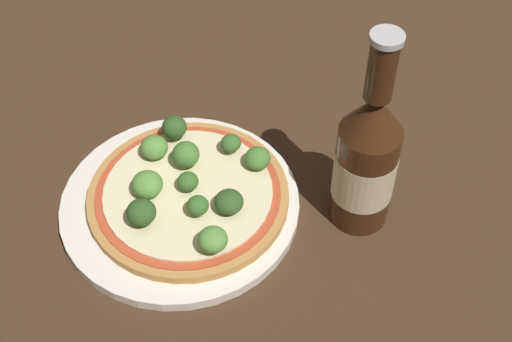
{
  "coord_description": "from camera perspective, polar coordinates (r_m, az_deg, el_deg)",
  "views": [
    {
      "loc": [
        0.19,
        -0.43,
        0.6
      ],
      "look_at": [
        0.07,
        0.03,
        0.06
      ],
      "focal_mm": 50.0,
      "sensor_mm": 36.0,
      "label": 1
    }
  ],
  "objects": [
    {
      "name": "ground_plane",
      "position": [
        0.76,
        -5.65,
        -3.57
      ],
      "size": [
        3.0,
        3.0,
        0.0
      ],
      "primitive_type": "plane",
      "color": "#3D2819"
    },
    {
      "name": "plate",
      "position": [
        0.77,
        -6.07,
        -2.68
      ],
      "size": [
        0.25,
        0.25,
        0.01
      ],
      "color": "silver",
      "rests_on": "ground_plane"
    },
    {
      "name": "pizza",
      "position": [
        0.76,
        -5.48,
        -1.91
      ],
      "size": [
        0.21,
        0.21,
        0.01
      ],
      "color": "#B77F42",
      "rests_on": "plate"
    },
    {
      "name": "broccoli_floret_0",
      "position": [
        0.78,
        -8.14,
        1.89
      ],
      "size": [
        0.03,
        0.03,
        0.02
      ],
      "color": "#7A9E5B",
      "rests_on": "pizza"
    },
    {
      "name": "broccoli_floret_1",
      "position": [
        0.79,
        -6.55,
        3.49
      ],
      "size": [
        0.03,
        0.03,
        0.03
      ],
      "color": "#7A9E5B",
      "rests_on": "pizza"
    },
    {
      "name": "broccoli_floret_2",
      "position": [
        0.77,
        -2.02,
        2.24
      ],
      "size": [
        0.02,
        0.02,
        0.02
      ],
      "color": "#7A9E5B",
      "rests_on": "pizza"
    },
    {
      "name": "broccoli_floret_3",
      "position": [
        0.72,
        -2.1,
        -2.29
      ],
      "size": [
        0.03,
        0.03,
        0.02
      ],
      "color": "#7A9E5B",
      "rests_on": "pizza"
    },
    {
      "name": "broccoli_floret_4",
      "position": [
        0.72,
        -9.16,
        -3.29
      ],
      "size": [
        0.03,
        0.03,
        0.03
      ],
      "color": "#7A9E5B",
      "rests_on": "pizza"
    },
    {
      "name": "broccoli_floret_5",
      "position": [
        0.76,
        -5.63,
        1.32
      ],
      "size": [
        0.03,
        0.03,
        0.03
      ],
      "color": "#7A9E5B",
      "rests_on": "pizza"
    },
    {
      "name": "broccoli_floret_6",
      "position": [
        0.69,
        -3.47,
        -5.5
      ],
      "size": [
        0.03,
        0.03,
        0.03
      ],
      "color": "#7A9E5B",
      "rests_on": "pizza"
    },
    {
      "name": "broccoli_floret_7",
      "position": [
        0.74,
        -8.74,
        -1.16
      ],
      "size": [
        0.03,
        0.03,
        0.03
      ],
      "color": "#7A9E5B",
      "rests_on": "pizza"
    },
    {
      "name": "broccoli_floret_8",
      "position": [
        0.72,
        -4.67,
        -2.78
      ],
      "size": [
        0.02,
        0.02,
        0.02
      ],
      "color": "#7A9E5B",
      "rests_on": "pizza"
    },
    {
      "name": "broccoli_floret_9",
      "position": [
        0.74,
        -5.37,
        -0.87
      ],
      "size": [
        0.02,
        0.02,
        0.02
      ],
      "color": "#7A9E5B",
      "rests_on": "pizza"
    },
    {
      "name": "broccoli_floret_10",
      "position": [
        0.76,
        0.14,
        1.03
      ],
      "size": [
        0.03,
        0.03,
        0.02
      ],
      "color": "#7A9E5B",
      "rests_on": "pizza"
    },
    {
      "name": "beer_bottle",
      "position": [
        0.71,
        8.83,
        0.97
      ],
      "size": [
        0.06,
        0.06,
        0.24
      ],
      "color": "#381E0F",
      "rests_on": "ground_plane"
    }
  ]
}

